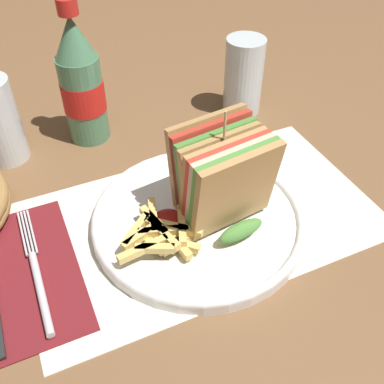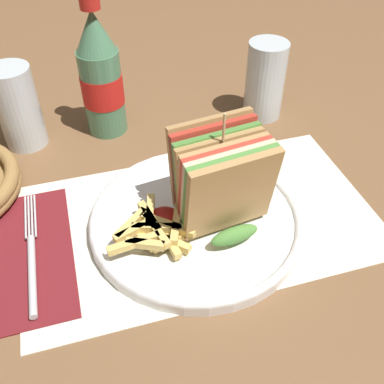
{
  "view_description": "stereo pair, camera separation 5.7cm",
  "coord_description": "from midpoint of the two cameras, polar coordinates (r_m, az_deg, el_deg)",
  "views": [
    {
      "loc": [
        -0.2,
        -0.38,
        0.43
      ],
      "look_at": [
        -0.03,
        -0.0,
        0.04
      ],
      "focal_mm": 42.0,
      "sensor_mm": 36.0,
      "label": 1
    },
    {
      "loc": [
        -0.15,
        -0.4,
        0.43
      ],
      "look_at": [
        -0.03,
        -0.0,
        0.04
      ],
      "focal_mm": 42.0,
      "sensor_mm": 36.0,
      "label": 2
    }
  ],
  "objects": [
    {
      "name": "ketchup_blob",
      "position": [
        0.56,
        -6.18,
        -3.53
      ],
      "size": [
        0.04,
        0.03,
        0.01
      ],
      "color": "maroon",
      "rests_on": "plate_main"
    },
    {
      "name": "plate_main",
      "position": [
        0.58,
        -2.01,
        -3.53
      ],
      "size": [
        0.27,
        0.27,
        0.02
      ],
      "color": "white",
      "rests_on": "ground_plane"
    },
    {
      "name": "fork",
      "position": [
        0.56,
        -21.86,
        -10.29
      ],
      "size": [
        0.02,
        0.2,
        0.01
      ],
      "rotation": [
        0.0,
        0.0,
        -0.01
      ],
      "color": "silver",
      "rests_on": "napkin"
    },
    {
      "name": "club_sandwich",
      "position": [
        0.54,
        0.79,
        1.8
      ],
      "size": [
        0.12,
        0.12,
        0.15
      ],
      "color": "tan",
      "rests_on": "plate_main"
    },
    {
      "name": "napkin",
      "position": [
        0.58,
        -24.41,
        -9.93
      ],
      "size": [
        0.15,
        0.21,
        0.0
      ],
      "color": "maroon",
      "rests_on": "ground_plane"
    },
    {
      "name": "coke_bottle_near",
      "position": [
        0.71,
        -16.18,
        12.97
      ],
      "size": [
        0.06,
        0.06,
        0.22
      ],
      "color": "#4C7F5B",
      "rests_on": "ground_plane"
    },
    {
      "name": "placemat",
      "position": [
        0.59,
        -1.66,
        -3.49
      ],
      "size": [
        0.46,
        0.26,
        0.0
      ],
      "color": "silver",
      "rests_on": "ground_plane"
    },
    {
      "name": "glass_near",
      "position": [
        0.77,
        4.4,
        14.38
      ],
      "size": [
        0.06,
        0.06,
        0.13
      ],
      "color": "silver",
      "rests_on": "ground_plane"
    },
    {
      "name": "fries_pile",
      "position": [
        0.53,
        -6.95,
        -5.46
      ],
      "size": [
        0.11,
        0.1,
        0.02
      ],
      "color": "#E5C166",
      "rests_on": "plate_main"
    },
    {
      "name": "ground_plane",
      "position": [
        0.61,
        -0.12,
        -2.13
      ],
      "size": [
        4.0,
        4.0,
        0.0
      ],
      "primitive_type": "plane",
      "color": "brown"
    }
  ]
}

